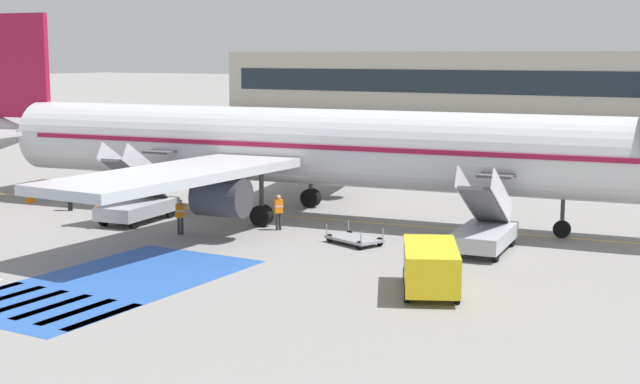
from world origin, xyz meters
name	(u,v)px	position (x,y,z in m)	size (l,w,h in m)	color
ground_plane	(293,219)	(0.00, 0.00, 0.00)	(600.00, 600.00, 0.00)	gray
apron_leadline_yellow	(316,218)	(0.99, 0.85, 0.00)	(0.20, 81.02, 0.01)	gold
apron_stand_patch_blue	(108,283)	(0.99, -15.14, 0.00)	(6.53, 12.30, 0.01)	#2856A8
apron_walkway_bar_2	(5,297)	(-0.81, -18.58, 0.00)	(0.44, 3.60, 0.01)	silver
apron_walkway_bar_3	(28,302)	(0.39, -18.58, 0.00)	(0.44, 3.60, 0.01)	silver
apron_walkway_bar_4	(52,307)	(1.59, -18.58, 0.00)	(0.44, 3.60, 0.01)	silver
apron_walkway_bar_5	(77,312)	(2.79, -18.58, 0.00)	(0.44, 3.60, 0.01)	silver
apron_walkway_bar_6	(103,317)	(3.99, -18.58, 0.00)	(0.44, 3.60, 0.01)	silver
airliner	(307,146)	(0.42, 0.78, 3.91)	(47.68, 31.99, 11.28)	silver
boarding_stairs_forward	(484,230)	(11.64, -2.48, 1.00)	(2.76, 5.42, 4.06)	#ADB2BA
boarding_stairs_aft	(138,202)	(-6.73, -4.68, 1.04)	(2.76, 5.42, 4.38)	#ADB2BA
fuel_tanker	(401,145)	(-4.26, 22.93, 1.79)	(10.29, 3.04, 3.53)	#38383D
service_van_1	(431,264)	(12.36, -10.19, 1.08)	(3.64, 4.78, 1.78)	yellow
baggage_cart	(354,239)	(5.87, -3.97, 0.26)	(2.95, 2.29, 0.87)	gray
ground_crew_0	(180,214)	(-2.60, -6.27, 1.01)	(0.46, 0.47, 1.76)	#2D2D33
ground_crew_1	(278,210)	(0.98, -2.91, 1.05)	(0.44, 0.48, 1.81)	#2D2D33
ground_crew_2	(70,193)	(-12.32, -4.10, 1.00)	(0.24, 0.44, 1.74)	black
traffic_cone_1	(30,196)	(-16.61, -3.12, 0.35)	(0.63, 0.63, 0.70)	orange
traffic_cone_2	(97,208)	(-10.58, -3.77, 0.28)	(0.51, 0.51, 0.57)	orange
terminal_building	(635,87)	(1.69, 82.54, 4.62)	(122.49, 12.10, 9.25)	#B2AD9E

